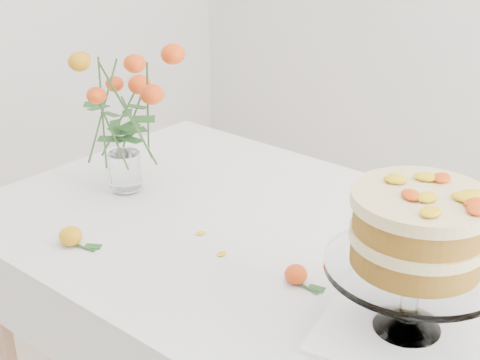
% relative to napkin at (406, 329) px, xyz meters
% --- Properties ---
extents(table, '(1.43, 0.93, 0.76)m').
position_rel_napkin_xyz_m(table, '(-0.42, 0.13, -0.09)').
color(table, tan).
rests_on(table, ground).
extents(napkin, '(0.35, 0.35, 0.01)m').
position_rel_napkin_xyz_m(napkin, '(0.00, 0.00, 0.00)').
color(napkin, white).
rests_on(napkin, table).
extents(cake_stand, '(0.31, 0.31, 0.28)m').
position_rel_napkin_xyz_m(cake_stand, '(0.00, 0.00, 0.19)').
color(cake_stand, white).
rests_on(cake_stand, napkin).
extents(rose_vase, '(0.34, 0.34, 0.43)m').
position_rel_napkin_xyz_m(rose_vase, '(-0.86, 0.08, 0.24)').
color(rose_vase, white).
rests_on(rose_vase, table).
extents(loose_rose_near, '(0.09, 0.05, 0.04)m').
position_rel_napkin_xyz_m(loose_rose_near, '(-0.73, -0.19, 0.02)').
color(loose_rose_near, orange).
rests_on(loose_rose_near, table).
extents(loose_rose_far, '(0.08, 0.05, 0.04)m').
position_rel_napkin_xyz_m(loose_rose_far, '(-0.25, 0.00, 0.01)').
color(loose_rose_far, '#E63C0B').
rests_on(loose_rose_far, table).
extents(stray_petal_a, '(0.03, 0.02, 0.00)m').
position_rel_napkin_xyz_m(stray_petal_a, '(-0.54, 0.03, -0.00)').
color(stray_petal_a, yellow).
rests_on(stray_petal_a, table).
extents(stray_petal_b, '(0.03, 0.02, 0.00)m').
position_rel_napkin_xyz_m(stray_petal_b, '(-0.44, -0.01, -0.00)').
color(stray_petal_b, yellow).
rests_on(stray_petal_b, table).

